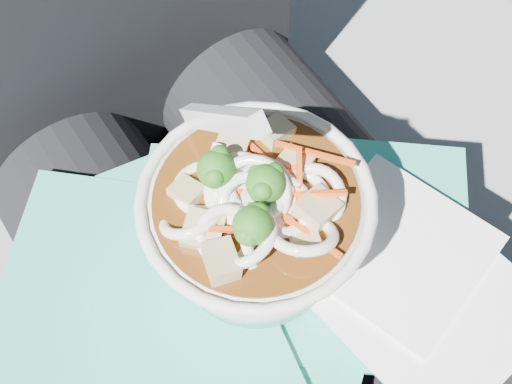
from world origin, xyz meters
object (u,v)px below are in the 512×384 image
lap (277,304)px  plastic_bag (230,294)px  stone_ledge (210,301)px  person_body (222,219)px  udon_bowl (255,222)px

lap → plastic_bag: (-0.05, 0.00, 0.09)m
plastic_bag → lap: bearing=-2.0°
stone_ledge → plastic_bag: plastic_bag is taller
lap → person_body: bearing=90.0°
person_body → udon_bowl: 0.16m
stone_ledge → person_body: person_body is taller
plastic_bag → person_body: bearing=63.0°
lap → udon_bowl: udon_bowl is taller
stone_ledge → lap: size_ratio=2.08×
person_body → udon_bowl: (-0.01, -0.08, 0.14)m
lap → person_body: 0.09m
person_body → lap: bearing=-90.0°
stone_ledge → udon_bowl: bearing=-96.0°
lap → plastic_bag: bearing=178.0°
person_body → stone_ledge: bearing=90.0°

